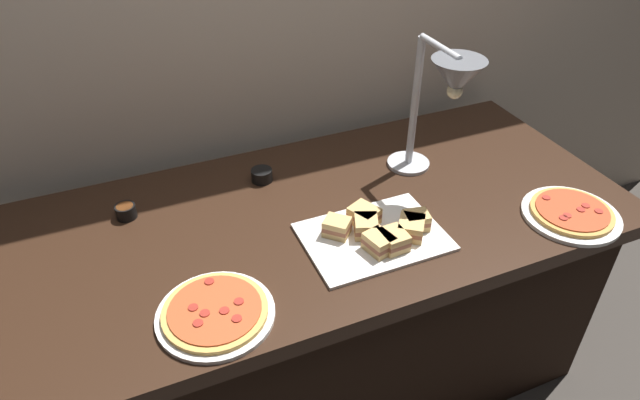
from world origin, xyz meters
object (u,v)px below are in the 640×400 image
object	(u,v)px
pizza_plate_front	(215,313)
sauce_cup_near	(262,175)
sandwich_platter	(378,232)
sauce_cup_far	(126,211)
heat_lamp	(448,88)
pizza_plate_center	(571,213)

from	to	relation	value
pizza_plate_front	sauce_cup_near	xyz separation A→B (m)	(0.28, 0.51, 0.01)
sandwich_platter	sauce_cup_far	distance (m)	0.74
heat_lamp	sandwich_platter	xyz separation A→B (m)	(-0.27, -0.15, -0.32)
sandwich_platter	sauce_cup_near	bearing A→B (deg)	117.34
heat_lamp	sauce_cup_far	xyz separation A→B (m)	(-0.91, 0.23, -0.32)
heat_lamp	sauce_cup_near	world-z (taller)	heat_lamp
heat_lamp	sauce_cup_far	bearing A→B (deg)	165.82
pizza_plate_front	pizza_plate_center	xyz separation A→B (m)	(1.06, -0.03, -0.00)
pizza_plate_front	sauce_cup_near	bearing A→B (deg)	60.86
pizza_plate_front	sauce_cup_far	xyz separation A→B (m)	(-0.14, 0.48, 0.01)
pizza_plate_center	sauce_cup_near	xyz separation A→B (m)	(-0.78, 0.54, 0.01)
sauce_cup_near	sauce_cup_far	bearing A→B (deg)	-176.26
pizza_plate_front	sauce_cup_far	world-z (taller)	sauce_cup_far
sauce_cup_near	sauce_cup_far	xyz separation A→B (m)	(-0.43, -0.03, 0.00)
heat_lamp	pizza_plate_center	world-z (taller)	heat_lamp
pizza_plate_front	sauce_cup_near	size ratio (longest dim) A/B	4.16
heat_lamp	pizza_plate_center	xyz separation A→B (m)	(0.30, -0.28, -0.33)
sauce_cup_near	sauce_cup_far	distance (m)	0.43
sauce_cup_near	sauce_cup_far	size ratio (longest dim) A/B	1.15
sandwich_platter	heat_lamp	bearing A→B (deg)	28.07
heat_lamp	pizza_plate_front	world-z (taller)	heat_lamp
sauce_cup_far	pizza_plate_front	bearing A→B (deg)	-73.37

